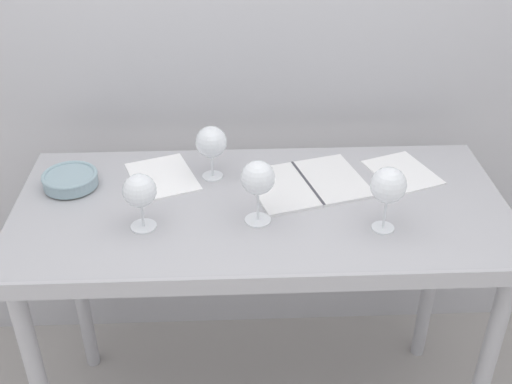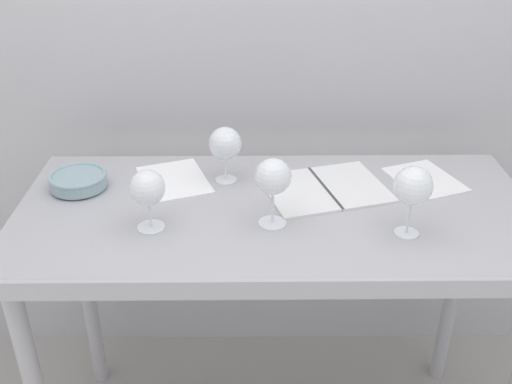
% 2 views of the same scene
% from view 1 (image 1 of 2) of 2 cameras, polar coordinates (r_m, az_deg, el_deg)
% --- Properties ---
extents(back_wall, '(3.80, 0.04, 2.60)m').
position_cam_1_polar(back_wall, '(2.08, -0.18, 15.86)').
color(back_wall, '#B3B3B8').
rests_on(back_wall, ground_plane).
extents(steel_counter, '(1.40, 0.65, 0.90)m').
position_cam_1_polar(steel_counter, '(1.86, 0.45, -3.78)').
color(steel_counter, '#AAAAAF').
rests_on(steel_counter, ground_plane).
extents(wine_glass_near_center, '(0.09, 0.09, 0.18)m').
position_cam_1_polar(wine_glass_near_center, '(1.66, 0.17, 1.14)').
color(wine_glass_near_center, white).
rests_on(wine_glass_near_center, steel_counter).
extents(wine_glass_far_left, '(0.09, 0.09, 0.17)m').
position_cam_1_polar(wine_glass_far_left, '(1.88, -4.05, 4.42)').
color(wine_glass_far_left, white).
rests_on(wine_glass_far_left, steel_counter).
extents(wine_glass_near_left, '(0.09, 0.09, 0.16)m').
position_cam_1_polar(wine_glass_near_left, '(1.67, -10.42, -0.00)').
color(wine_glass_near_left, white).
rests_on(wine_glass_near_left, steel_counter).
extents(wine_glass_near_right, '(0.09, 0.09, 0.18)m').
position_cam_1_polar(wine_glass_near_right, '(1.66, 11.81, 0.50)').
color(wine_glass_near_right, white).
rests_on(wine_glass_near_right, steel_counter).
extents(open_notebook, '(0.39, 0.34, 0.01)m').
position_cam_1_polar(open_notebook, '(1.89, 4.64, 0.79)').
color(open_notebook, white).
rests_on(open_notebook, steel_counter).
extents(tasting_sheet_upper, '(0.23, 0.26, 0.00)m').
position_cam_1_polar(tasting_sheet_upper, '(2.00, 13.02, 1.77)').
color(tasting_sheet_upper, white).
rests_on(tasting_sheet_upper, steel_counter).
extents(tasting_sheet_lower, '(0.25, 0.28, 0.00)m').
position_cam_1_polar(tasting_sheet_lower, '(1.95, -8.42, 1.40)').
color(tasting_sheet_lower, white).
rests_on(tasting_sheet_lower, steel_counter).
extents(tasting_bowl, '(0.16, 0.16, 0.05)m').
position_cam_1_polar(tasting_bowl, '(1.94, -16.37, 1.10)').
color(tasting_bowl, '#DBCC66').
rests_on(tasting_bowl, steel_counter).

